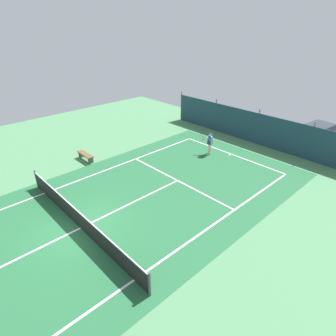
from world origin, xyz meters
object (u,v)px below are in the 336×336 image
object	(u,v)px
tennis_player	(210,141)
parked_car	(318,135)
tennis_net	(79,219)
tennis_ball_near_player	(139,201)
courtside_bench	(85,155)

from	to	relation	value
tennis_player	parked_car	xyz separation A→B (m)	(4.62, 7.31, -0.12)
tennis_net	parked_car	distance (m)	18.43
tennis_player	tennis_ball_near_player	world-z (taller)	tennis_player
tennis_net	tennis_ball_near_player	xyz separation A→B (m)	(0.10, 3.34, -0.48)
parked_car	tennis_player	bearing A→B (deg)	-115.42
tennis_player	parked_car	size ratio (longest dim) A/B	0.37
tennis_player	tennis_ball_near_player	distance (m)	7.61
tennis_ball_near_player	courtside_bench	size ratio (longest dim) A/B	0.04
tennis_ball_near_player	courtside_bench	bearing A→B (deg)	175.96
tennis_net	tennis_player	distance (m)	10.86
tennis_player	courtside_bench	xyz separation A→B (m)	(-5.15, -7.00, -0.59)
tennis_net	courtside_bench	world-z (taller)	tennis_net
tennis_ball_near_player	parked_car	size ratio (longest dim) A/B	0.02
parked_car	courtside_bench	world-z (taller)	parked_car
tennis_player	tennis_ball_near_player	size ratio (longest dim) A/B	24.85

